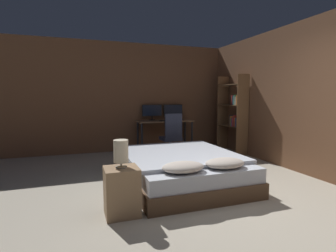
{
  "coord_description": "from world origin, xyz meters",
  "views": [
    {
      "loc": [
        -1.86,
        -2.42,
        1.37
      ],
      "look_at": [
        -0.04,
        2.79,
        0.75
      ],
      "focal_mm": 28.0,
      "sensor_mm": 36.0,
      "label": 1
    }
  ],
  "objects_px": {
    "keyboard": "(167,121)",
    "nightstand": "(122,191)",
    "bed": "(182,168)",
    "office_chair": "(171,140)",
    "desk": "(165,125)",
    "computer_mouse": "(177,120)",
    "monitor_left": "(152,111)",
    "monitor_right": "(173,111)",
    "bookshelf": "(234,111)",
    "bedside_lamp": "(121,152)"
  },
  "relations": [
    {
      "from": "bedside_lamp",
      "to": "computer_mouse",
      "type": "xyz_separation_m",
      "value": [
        1.91,
        3.14,
        0.04
      ]
    },
    {
      "from": "monitor_left",
      "to": "monitor_right",
      "type": "height_order",
      "value": "same"
    },
    {
      "from": "office_chair",
      "to": "bookshelf",
      "type": "distance_m",
      "value": 1.7
    },
    {
      "from": "monitor_right",
      "to": "office_chair",
      "type": "relative_size",
      "value": 0.52
    },
    {
      "from": "nightstand",
      "to": "monitor_right",
      "type": "distance_m",
      "value": 4.04
    },
    {
      "from": "bed",
      "to": "office_chair",
      "type": "bearing_deg",
      "value": 75.11
    },
    {
      "from": "monitor_right",
      "to": "computer_mouse",
      "type": "height_order",
      "value": "monitor_right"
    },
    {
      "from": "bed",
      "to": "nightstand",
      "type": "height_order",
      "value": "nightstand"
    },
    {
      "from": "monitor_left",
      "to": "computer_mouse",
      "type": "distance_m",
      "value": 0.69
    },
    {
      "from": "monitor_right",
      "to": "office_chair",
      "type": "height_order",
      "value": "monitor_right"
    },
    {
      "from": "bookshelf",
      "to": "monitor_right",
      "type": "bearing_deg",
      "value": 140.26
    },
    {
      "from": "nightstand",
      "to": "computer_mouse",
      "type": "distance_m",
      "value": 3.71
    },
    {
      "from": "bedside_lamp",
      "to": "monitor_right",
      "type": "distance_m",
      "value": 3.99
    },
    {
      "from": "nightstand",
      "to": "desk",
      "type": "xyz_separation_m",
      "value": [
        1.64,
        3.31,
        0.38
      ]
    },
    {
      "from": "monitor_right",
      "to": "keyboard",
      "type": "height_order",
      "value": "monitor_right"
    },
    {
      "from": "bedside_lamp",
      "to": "monitor_left",
      "type": "height_order",
      "value": "monitor_left"
    },
    {
      "from": "computer_mouse",
      "to": "office_chair",
      "type": "distance_m",
      "value": 0.77
    },
    {
      "from": "bed",
      "to": "computer_mouse",
      "type": "bearing_deg",
      "value": 70.3
    },
    {
      "from": "bedside_lamp",
      "to": "monitor_right",
      "type": "xyz_separation_m",
      "value": [
        1.93,
        3.48,
        0.26
      ]
    },
    {
      "from": "keyboard",
      "to": "bed",
      "type": "bearing_deg",
      "value": -103.45
    },
    {
      "from": "nightstand",
      "to": "monitor_left",
      "type": "relative_size",
      "value": 1.09
    },
    {
      "from": "monitor_right",
      "to": "bookshelf",
      "type": "relative_size",
      "value": 0.27
    },
    {
      "from": "keyboard",
      "to": "nightstand",
      "type": "bearing_deg",
      "value": -117.57
    },
    {
      "from": "desk",
      "to": "bed",
      "type": "bearing_deg",
      "value": -102.56
    },
    {
      "from": "desk",
      "to": "monitor_left",
      "type": "height_order",
      "value": "monitor_left"
    },
    {
      "from": "bedside_lamp",
      "to": "bed",
      "type": "bearing_deg",
      "value": 37.39
    },
    {
      "from": "desk",
      "to": "office_chair",
      "type": "height_order",
      "value": "office_chair"
    },
    {
      "from": "office_chair",
      "to": "keyboard",
      "type": "bearing_deg",
      "value": 81.34
    },
    {
      "from": "bed",
      "to": "monitor_right",
      "type": "xyz_separation_m",
      "value": [
        0.84,
        2.65,
        0.76
      ]
    },
    {
      "from": "computer_mouse",
      "to": "office_chair",
      "type": "height_order",
      "value": "office_chair"
    },
    {
      "from": "bed",
      "to": "nightstand",
      "type": "relative_size",
      "value": 3.74
    },
    {
      "from": "bed",
      "to": "computer_mouse",
      "type": "relative_size",
      "value": 29.99
    },
    {
      "from": "monitor_left",
      "to": "keyboard",
      "type": "xyz_separation_m",
      "value": [
        0.29,
        -0.34,
        -0.22
      ]
    },
    {
      "from": "bed",
      "to": "bookshelf",
      "type": "bearing_deg",
      "value": 38.95
    },
    {
      "from": "keyboard",
      "to": "computer_mouse",
      "type": "relative_size",
      "value": 5.26
    },
    {
      "from": "monitor_right",
      "to": "desk",
      "type": "bearing_deg",
      "value": -148.83
    },
    {
      "from": "bed",
      "to": "monitor_left",
      "type": "relative_size",
      "value": 4.07
    },
    {
      "from": "bed",
      "to": "office_chair",
      "type": "distance_m",
      "value": 1.83
    },
    {
      "from": "office_chair",
      "to": "monitor_left",
      "type": "bearing_deg",
      "value": 102.99
    },
    {
      "from": "nightstand",
      "to": "computer_mouse",
      "type": "height_order",
      "value": "computer_mouse"
    },
    {
      "from": "computer_mouse",
      "to": "bedside_lamp",
      "type": "bearing_deg",
      "value": -121.36
    },
    {
      "from": "monitor_left",
      "to": "office_chair",
      "type": "distance_m",
      "value": 1.1
    },
    {
      "from": "bed",
      "to": "bedside_lamp",
      "type": "xyz_separation_m",
      "value": [
        -1.09,
        -0.83,
        0.51
      ]
    },
    {
      "from": "nightstand",
      "to": "bedside_lamp",
      "type": "distance_m",
      "value": 0.47
    },
    {
      "from": "bed",
      "to": "bookshelf",
      "type": "height_order",
      "value": "bookshelf"
    },
    {
      "from": "nightstand",
      "to": "office_chair",
      "type": "relative_size",
      "value": 0.56
    },
    {
      "from": "monitor_left",
      "to": "office_chair",
      "type": "bearing_deg",
      "value": -77.01
    },
    {
      "from": "nightstand",
      "to": "monitor_right",
      "type": "height_order",
      "value": "monitor_right"
    },
    {
      "from": "nightstand",
      "to": "keyboard",
      "type": "height_order",
      "value": "keyboard"
    },
    {
      "from": "desk",
      "to": "computer_mouse",
      "type": "xyz_separation_m",
      "value": [
        0.27,
        -0.17,
        0.13
      ]
    }
  ]
}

